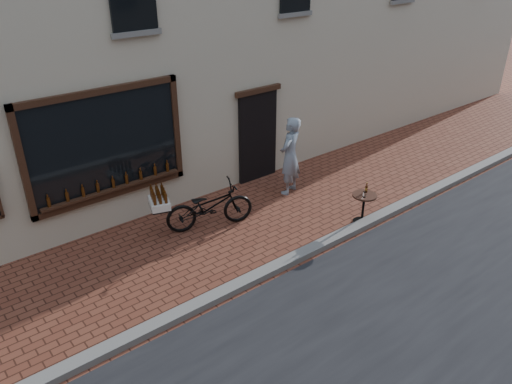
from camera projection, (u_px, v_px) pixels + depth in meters
ground at (295, 269)px, 9.19m from camera, size 90.00×90.00×0.00m
kerb at (288, 261)px, 9.30m from camera, size 90.00×0.25×0.12m
cargo_bicycle at (208, 206)px, 10.30m from camera, size 2.20×1.23×1.04m
bistro_table at (364, 203)px, 10.47m from camera, size 0.52×0.52×0.89m
pedestrian at (290, 156)px, 11.53m from camera, size 0.80×0.67×1.86m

